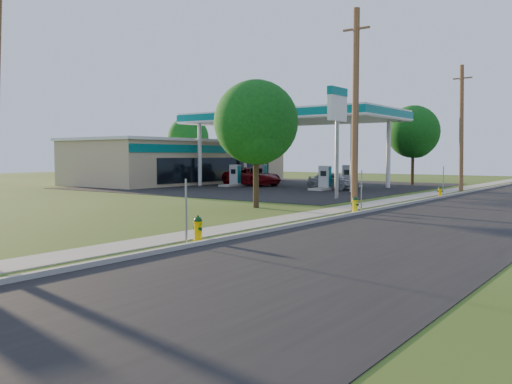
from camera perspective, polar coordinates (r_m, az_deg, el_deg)
ground_plane at (r=13.70m, az=-20.46°, el=-7.66°), size 140.00×140.00×0.00m
road at (r=18.77m, az=14.89°, el=-4.45°), size 8.00×120.00×0.02m
curb at (r=20.55m, az=4.44°, el=-3.44°), size 0.15×120.00×0.15m
sidewalk at (r=21.53m, az=0.48°, el=-3.26°), size 1.50×120.00×0.03m
forecourt at (r=47.92m, az=1.62°, el=0.64°), size 26.00×28.00×0.02m
utility_pole_mid at (r=27.15m, az=10.42°, el=8.59°), size 1.40×0.32×9.80m
utility_pole_far at (r=43.99m, az=20.81°, el=6.35°), size 1.40×0.32×9.50m
sign_post_near at (r=16.02m, az=-7.37°, el=-2.19°), size 0.05×0.04×2.00m
sign_post_mid at (r=25.84m, az=11.04°, el=0.05°), size 0.05×0.04×2.00m
sign_post_far at (r=37.22m, az=19.11°, el=1.04°), size 0.05×0.04×2.00m
gas_canopy at (r=46.84m, az=3.66°, el=7.76°), size 18.18×9.18×6.40m
fuel_pump_nw at (r=47.77m, az=-2.21°, el=1.48°), size 1.20×3.20×1.90m
fuel_pump_ne at (r=42.74m, az=7.26°, el=1.18°), size 1.20×3.20×1.90m
fuel_pump_sw at (r=50.96m, az=0.60°, el=1.63°), size 1.20×3.20×1.90m
fuel_pump_se at (r=46.28m, az=9.67°, el=1.36°), size 1.20×3.20×1.90m
convenience_store at (r=54.85m, az=-7.86°, el=3.22°), size 10.40×22.40×4.25m
price_pylon at (r=33.84m, az=8.56°, el=8.46°), size 0.34×2.04×6.85m
tree_verge at (r=27.76m, az=0.07°, el=7.02°), size 4.33×4.33×6.56m
tree_lot at (r=51.72m, az=16.29°, el=5.91°), size 4.81×4.81×7.29m
tree_back at (r=64.73m, az=-7.11°, el=5.58°), size 4.80×4.80×7.28m
hydrant_near at (r=16.97m, az=-6.13°, el=-3.87°), size 0.42×0.38×0.83m
hydrant_mid at (r=25.58m, az=10.39°, el=-1.34°), size 0.42×0.37×0.81m
hydrant_far at (r=37.66m, az=18.81°, el=0.05°), size 0.35×0.31×0.67m
car_red at (r=48.52m, az=-0.44°, el=1.64°), size 6.34×3.87×1.64m
car_silver at (r=43.37m, az=8.11°, el=1.20°), size 4.38×2.25×1.43m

